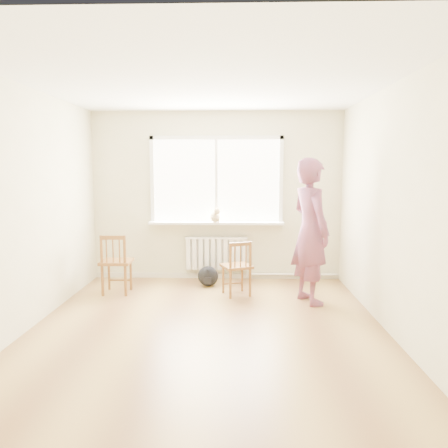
# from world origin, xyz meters

# --- Properties ---
(floor) EXTENTS (4.50, 4.50, 0.00)m
(floor) POSITION_xyz_m (0.00, 0.00, 0.00)
(floor) COLOR #AA8345
(floor) RESTS_ON ground
(ceiling) EXTENTS (4.50, 4.50, 0.00)m
(ceiling) POSITION_xyz_m (0.00, 0.00, 2.70)
(ceiling) COLOR white
(ceiling) RESTS_ON back_wall
(back_wall) EXTENTS (4.00, 0.01, 2.70)m
(back_wall) POSITION_xyz_m (0.00, 2.25, 1.35)
(back_wall) COLOR beige
(back_wall) RESTS_ON ground
(window) EXTENTS (2.12, 0.05, 1.42)m
(window) POSITION_xyz_m (0.00, 2.22, 1.66)
(window) COLOR white
(window) RESTS_ON back_wall
(windowsill) EXTENTS (2.15, 0.22, 0.04)m
(windowsill) POSITION_xyz_m (0.00, 2.14, 0.93)
(windowsill) COLOR white
(windowsill) RESTS_ON back_wall
(radiator) EXTENTS (1.00, 0.12, 0.55)m
(radiator) POSITION_xyz_m (0.00, 2.16, 0.44)
(radiator) COLOR white
(radiator) RESTS_ON back_wall
(heating_pipe) EXTENTS (1.40, 0.04, 0.04)m
(heating_pipe) POSITION_xyz_m (1.25, 2.19, 0.08)
(heating_pipe) COLOR silver
(heating_pipe) RESTS_ON back_wall
(baseboard) EXTENTS (4.00, 0.03, 0.08)m
(baseboard) POSITION_xyz_m (0.00, 2.23, 0.04)
(baseboard) COLOR beige
(baseboard) RESTS_ON ground
(chair_left) EXTENTS (0.43, 0.41, 0.87)m
(chair_left) POSITION_xyz_m (-1.41, 1.29, 0.44)
(chair_left) COLOR brown
(chair_left) RESTS_ON floor
(chair_right) EXTENTS (0.50, 0.49, 0.79)m
(chair_right) POSITION_xyz_m (0.34, 1.25, 0.40)
(chair_right) COLOR brown
(chair_right) RESTS_ON floor
(person) EXTENTS (0.69, 0.83, 1.94)m
(person) POSITION_xyz_m (1.31, 0.98, 0.97)
(person) COLOR #BD3F4D
(person) RESTS_ON floor
(cat) EXTENTS (0.24, 0.38, 0.26)m
(cat) POSITION_xyz_m (-0.01, 2.06, 1.06)
(cat) COLOR beige
(cat) RESTS_ON windowsill
(backpack) EXTENTS (0.38, 0.34, 0.31)m
(backpack) POSITION_xyz_m (-0.11, 1.74, 0.16)
(backpack) COLOR black
(backpack) RESTS_ON floor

